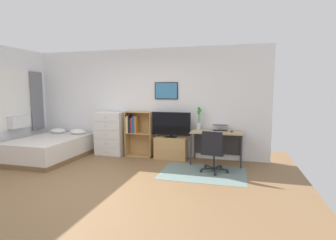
{
  "coord_description": "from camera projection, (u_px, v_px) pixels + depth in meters",
  "views": [
    {
      "loc": [
        2.28,
        -3.79,
        1.66
      ],
      "look_at": [
        0.86,
        1.5,
        1.03
      ],
      "focal_mm": 27.51,
      "sensor_mm": 36.0,
      "label": 1
    }
  ],
  "objects": [
    {
      "name": "ground_plane",
      "position": [
        97.0,
        188.0,
        4.42
      ],
      "size": [
        7.2,
        7.2,
        0.0
      ],
      "primitive_type": "plane",
      "color": "brown"
    },
    {
      "name": "tv_stand",
      "position": [
        171.0,
        148.0,
        6.27
      ],
      "size": [
        0.78,
        0.41,
        0.53
      ],
      "color": "tan",
      "rests_on": "ground_plane"
    },
    {
      "name": "wall_back_with_posters",
      "position": [
        145.0,
        103.0,
        6.59
      ],
      "size": [
        6.12,
        0.09,
        2.7
      ],
      "color": "white",
      "rests_on": "ground_plane"
    },
    {
      "name": "dresser",
      "position": [
        110.0,
        133.0,
        6.64
      ],
      "size": [
        0.72,
        0.46,
        1.11
      ],
      "color": "silver",
      "rests_on": "ground_plane"
    },
    {
      "name": "computer_mouse",
      "position": [
        232.0,
        131.0,
        5.72
      ],
      "size": [
        0.06,
        0.1,
        0.03
      ],
      "primitive_type": "ellipsoid",
      "color": "#262628",
      "rests_on": "desk"
    },
    {
      "name": "desk",
      "position": [
        217.0,
        136.0,
        5.93
      ],
      "size": [
        1.15,
        0.61,
        0.74
      ],
      "color": "tan",
      "rests_on": "ground_plane"
    },
    {
      "name": "office_chair",
      "position": [
        213.0,
        151.0,
        5.17
      ],
      "size": [
        0.58,
        0.58,
        0.86
      ],
      "rotation": [
        0.0,
        0.0,
        -0.16
      ],
      "color": "#232326",
      "rests_on": "ground_plane"
    },
    {
      "name": "bed",
      "position": [
        50.0,
        148.0,
        6.28
      ],
      "size": [
        1.39,
        1.92,
        0.64
      ],
      "rotation": [
        0.0,
        0.0,
        -0.0
      ],
      "color": "brown",
      "rests_on": "ground_plane"
    },
    {
      "name": "laptop",
      "position": [
        220.0,
        128.0,
        5.92
      ],
      "size": [
        0.38,
        0.4,
        0.16
      ],
      "rotation": [
        0.0,
        0.0,
        0.08
      ],
      "color": "#B7B7BC",
      "rests_on": "desk"
    },
    {
      "name": "bamboo_vase",
      "position": [
        199.0,
        118.0,
        6.09
      ],
      "size": [
        0.1,
        0.11,
        0.53
      ],
      "color": "silver",
      "rests_on": "desk"
    },
    {
      "name": "area_rug",
      "position": [
        203.0,
        173.0,
        5.2
      ],
      "size": [
        1.7,
        1.2,
        0.01
      ],
      "primitive_type": "cube",
      "color": "slate",
      "rests_on": "ground_plane"
    },
    {
      "name": "television",
      "position": [
        171.0,
        125.0,
        6.18
      ],
      "size": [
        0.95,
        0.16,
        0.61
      ],
      "color": "black",
      "rests_on": "tv_stand"
    },
    {
      "name": "bookshelf",
      "position": [
        137.0,
        130.0,
        6.51
      ],
      "size": [
        0.69,
        0.3,
        1.13
      ],
      "color": "tan",
      "rests_on": "ground_plane"
    }
  ]
}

